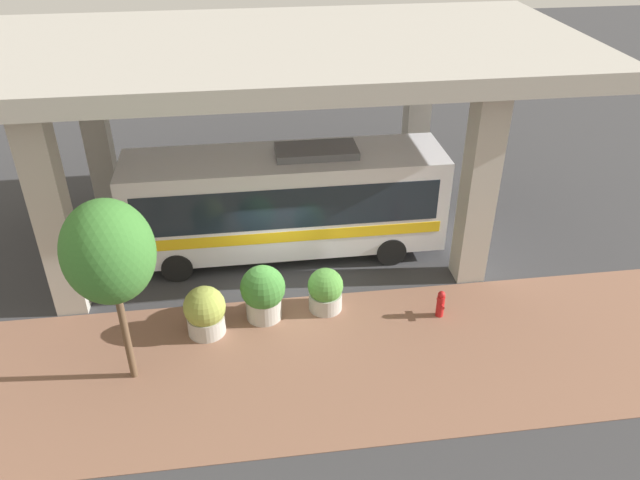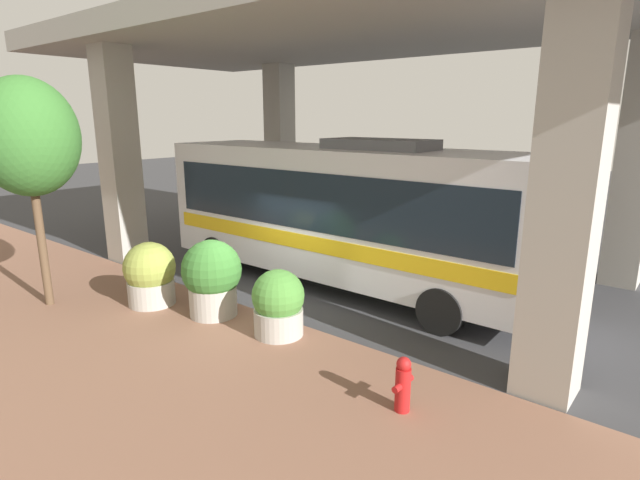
# 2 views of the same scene
# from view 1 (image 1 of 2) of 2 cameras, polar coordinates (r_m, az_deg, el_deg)

# --- Properties ---
(ground_plane) EXTENTS (80.00, 80.00, 0.00)m
(ground_plane) POSITION_cam_1_polar(r_m,az_deg,el_deg) (19.55, -3.75, -5.42)
(ground_plane) COLOR #38383A
(ground_plane) RESTS_ON ground
(sidewalk_strip) EXTENTS (6.00, 40.00, 0.02)m
(sidewalk_strip) POSITION_cam_1_polar(r_m,az_deg,el_deg) (17.25, -2.95, -11.38)
(sidewalk_strip) COLOR #845B47
(sidewalk_strip) RESTS_ON ground
(overpass) EXTENTS (9.40, 20.43, 6.96)m
(overpass) POSITION_cam_1_polar(r_m,az_deg,el_deg) (20.39, -5.30, 15.51)
(overpass) COLOR #ADA89E
(overpass) RESTS_ON ground
(bus) EXTENTS (2.75, 10.43, 3.85)m
(bus) POSITION_cam_1_polar(r_m,az_deg,el_deg) (20.75, -3.16, 3.80)
(bus) COLOR silver
(bus) RESTS_ON ground
(fire_hydrant) EXTENTS (0.49, 0.23, 0.90)m
(fire_hydrant) POSITION_cam_1_polar(r_m,az_deg,el_deg) (18.92, 10.96, -5.74)
(fire_hydrant) COLOR #B21919
(fire_hydrant) RESTS_ON ground
(planter_front) EXTENTS (1.20, 1.20, 1.52)m
(planter_front) POSITION_cam_1_polar(r_m,az_deg,el_deg) (18.11, -10.46, -6.46)
(planter_front) COLOR #ADA89E
(planter_front) RESTS_ON ground
(planter_middle) EXTENTS (1.07, 1.07, 1.39)m
(planter_middle) POSITION_cam_1_polar(r_m,az_deg,el_deg) (18.73, 0.50, -4.63)
(planter_middle) COLOR #ADA89E
(planter_middle) RESTS_ON ground
(planter_back) EXTENTS (1.32, 1.32, 1.74)m
(planter_back) POSITION_cam_1_polar(r_m,az_deg,el_deg) (18.35, -5.22, -4.82)
(planter_back) COLOR #ADA89E
(planter_back) RESTS_ON ground
(street_tree_near) EXTENTS (2.18, 2.18, 5.23)m
(street_tree_near) POSITION_cam_1_polar(r_m,az_deg,el_deg) (15.33, -18.77, -1.11)
(street_tree_near) COLOR brown
(street_tree_near) RESTS_ON ground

